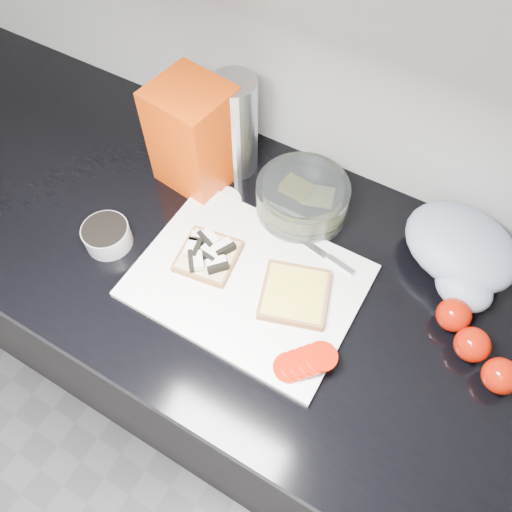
{
  "coord_description": "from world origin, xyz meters",
  "views": [
    {
      "loc": [
        0.16,
        0.77,
        1.7
      ],
      "look_at": [
        -0.09,
        1.18,
        0.95
      ],
      "focal_mm": 35.0,
      "sensor_mm": 36.0,
      "label": 1
    }
  ],
  "objects_px": {
    "steel_canister": "(235,127)",
    "cutting_board": "(248,281)",
    "glass_bowl": "(302,199)",
    "bread_bag": "(194,136)"
  },
  "relations": [
    {
      "from": "glass_bowl",
      "to": "bread_bag",
      "type": "bearing_deg",
      "value": -174.7
    },
    {
      "from": "cutting_board",
      "to": "glass_bowl",
      "type": "height_order",
      "value": "glass_bowl"
    },
    {
      "from": "cutting_board",
      "to": "steel_canister",
      "type": "xyz_separation_m",
      "value": [
        -0.17,
        0.24,
        0.1
      ]
    },
    {
      "from": "cutting_board",
      "to": "bread_bag",
      "type": "bearing_deg",
      "value": 141.94
    },
    {
      "from": "glass_bowl",
      "to": "bread_bag",
      "type": "xyz_separation_m",
      "value": [
        -0.23,
        -0.02,
        0.07
      ]
    },
    {
      "from": "bread_bag",
      "to": "steel_canister",
      "type": "relative_size",
      "value": 1.01
    },
    {
      "from": "steel_canister",
      "to": "cutting_board",
      "type": "bearing_deg",
      "value": -54.62
    },
    {
      "from": "glass_bowl",
      "to": "bread_bag",
      "type": "relative_size",
      "value": 0.83
    },
    {
      "from": "glass_bowl",
      "to": "steel_canister",
      "type": "relative_size",
      "value": 0.84
    },
    {
      "from": "bread_bag",
      "to": "steel_canister",
      "type": "xyz_separation_m",
      "value": [
        0.05,
        0.06,
        -0.0
      ]
    }
  ]
}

